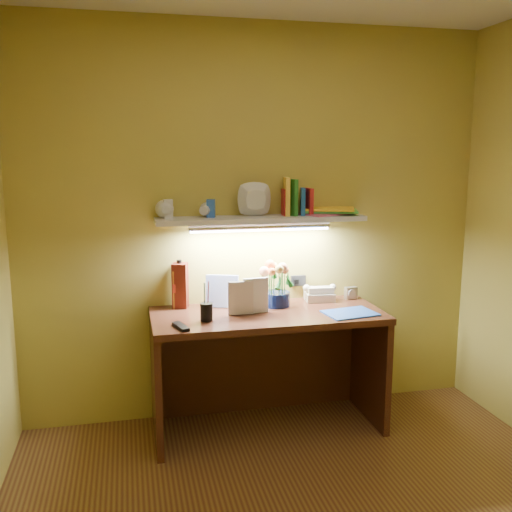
{
  "coord_description": "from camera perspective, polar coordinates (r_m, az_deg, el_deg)",
  "views": [
    {
      "loc": [
        -0.81,
        -2.04,
        1.7
      ],
      "look_at": [
        -0.04,
        1.35,
        1.07
      ],
      "focal_mm": 40.0,
      "sensor_mm": 36.0,
      "label": 1
    }
  ],
  "objects": [
    {
      "name": "desk",
      "position": [
        3.59,
        1.16,
        -11.42
      ],
      "size": [
        1.4,
        0.6,
        0.75
      ],
      "primitive_type": "cube",
      "color": "#36160E",
      "rests_on": "ground"
    },
    {
      "name": "flower_bouquet",
      "position": [
        3.59,
        2.02,
        -2.61
      ],
      "size": [
        0.23,
        0.23,
        0.31
      ],
      "primitive_type": null,
      "rotation": [
        0.0,
        0.0,
        -0.25
      ],
      "color": "#06123B",
      "rests_on": "desk"
    },
    {
      "name": "telephone",
      "position": [
        3.75,
        6.37,
        -3.65
      ],
      "size": [
        0.2,
        0.15,
        0.11
      ],
      "primitive_type": null,
      "rotation": [
        0.0,
        0.0,
        -0.1
      ],
      "color": "beige",
      "rests_on": "desk"
    },
    {
      "name": "desk_clock",
      "position": [
        3.83,
        9.46,
        -3.67
      ],
      "size": [
        0.09,
        0.05,
        0.08
      ],
      "primitive_type": "cube",
      "rotation": [
        0.0,
        0.0,
        0.16
      ],
      "color": "#B1B2B6",
      "rests_on": "desk"
    },
    {
      "name": "whisky_bottle",
      "position": [
        3.58,
        -7.64,
        -2.77
      ],
      "size": [
        0.09,
        0.09,
        0.3
      ],
      "primitive_type": null,
      "rotation": [
        0.0,
        0.0,
        -0.13
      ],
      "color": "#AE671A",
      "rests_on": "desk"
    },
    {
      "name": "whisky_box",
      "position": [
        3.58,
        -7.58,
        -2.94
      ],
      "size": [
        0.11,
        0.11,
        0.28
      ],
      "primitive_type": "cube",
      "rotation": [
        0.0,
        0.0,
        -0.28
      ],
      "color": "#59190E",
      "rests_on": "desk"
    },
    {
      "name": "pen_cup",
      "position": [
        3.3,
        -4.98,
        -4.98
      ],
      "size": [
        0.09,
        0.09,
        0.18
      ],
      "primitive_type": "cylinder",
      "rotation": [
        0.0,
        0.0,
        0.33
      ],
      "color": "black",
      "rests_on": "desk"
    },
    {
      "name": "art_card",
      "position": [
        3.58,
        -3.42,
        -3.53
      ],
      "size": [
        0.2,
        0.1,
        0.2
      ],
      "primitive_type": null,
      "rotation": [
        0.0,
        0.0,
        -0.32
      ],
      "color": "silver",
      "rests_on": "desk"
    },
    {
      "name": "tv_remote",
      "position": [
        3.19,
        -7.53,
        -7.01
      ],
      "size": [
        0.09,
        0.17,
        0.02
      ],
      "primitive_type": "cube",
      "rotation": [
        0.0,
        0.0,
        0.28
      ],
      "color": "black",
      "rests_on": "desk"
    },
    {
      "name": "blue_folder",
      "position": [
        3.49,
        9.38,
        -5.66
      ],
      "size": [
        0.33,
        0.26,
        0.01
      ],
      "primitive_type": "cube",
      "rotation": [
        0.0,
        0.0,
        0.16
      ],
      "color": "blue",
      "rests_on": "desk"
    },
    {
      "name": "desk_book_a",
      "position": [
        3.39,
        -2.81,
        -4.28
      ],
      "size": [
        0.15,
        0.04,
        0.2
      ],
      "primitive_type": "imported",
      "rotation": [
        0.0,
        0.0,
        -0.1
      ],
      "color": "beige",
      "rests_on": "desk"
    },
    {
      "name": "desk_book_b",
      "position": [
        3.4,
        -1.29,
        -4.08
      ],
      "size": [
        0.16,
        0.03,
        0.22
      ],
      "primitive_type": "imported",
      "rotation": [
        0.0,
        0.0,
        0.09
      ],
      "color": "silver",
      "rests_on": "desk"
    },
    {
      "name": "wall_shelf",
      "position": [
        3.54,
        1.05,
        4.31
      ],
      "size": [
        1.32,
        0.34,
        0.27
      ],
      "color": "silver",
      "rests_on": "ground"
    }
  ]
}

